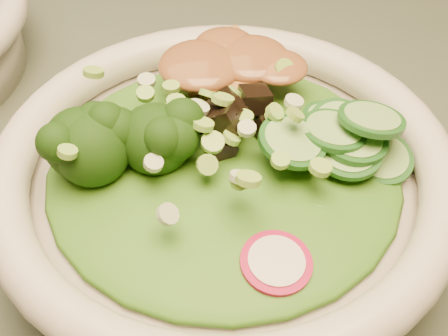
{
  "coord_description": "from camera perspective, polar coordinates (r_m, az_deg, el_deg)",
  "views": [
    {
      "loc": [
        -0.11,
        -0.22,
        1.1
      ],
      "look_at": [
        -0.1,
        0.06,
        0.82
      ],
      "focal_mm": 50.0,
      "sensor_mm": 36.0,
      "label": 1
    }
  ],
  "objects": [
    {
      "name": "salad_bowl",
      "position": [
        0.42,
        -0.0,
        -2.06
      ],
      "size": [
        0.3,
        0.3,
        0.08
      ],
      "rotation": [
        0.0,
        0.0,
        0.41
      ],
      "color": "beige",
      "rests_on": "dining_table"
    },
    {
      "name": "lettuce_bed",
      "position": [
        0.4,
        -0.0,
        0.1
      ],
      "size": [
        0.23,
        0.23,
        0.03
      ],
      "primitive_type": "ellipsoid",
      "color": "#316916",
      "rests_on": "salad_bowl"
    },
    {
      "name": "broccoli_florets",
      "position": [
        0.39,
        -10.34,
        1.49
      ],
      "size": [
        0.11,
        0.11,
        0.05
      ],
      "primitive_type": null,
      "rotation": [
        0.0,
        0.0,
        0.41
      ],
      "color": "black",
      "rests_on": "salad_bowl"
    },
    {
      "name": "radish_slices",
      "position": [
        0.35,
        1.0,
        -8.05
      ],
      "size": [
        0.13,
        0.09,
        0.02
      ],
      "primitive_type": null,
      "rotation": [
        0.0,
        0.0,
        0.41
      ],
      "color": "#A20C3B",
      "rests_on": "salad_bowl"
    },
    {
      "name": "cucumber_slices",
      "position": [
        0.4,
        10.59,
        1.65
      ],
      "size": [
        0.1,
        0.1,
        0.04
      ],
      "primitive_type": null,
      "rotation": [
        0.0,
        0.0,
        0.41
      ],
      "color": "#87C16B",
      "rests_on": "salad_bowl"
    },
    {
      "name": "mushroom_heap",
      "position": [
        0.4,
        -0.07,
        3.16
      ],
      "size": [
        0.1,
        0.1,
        0.04
      ],
      "primitive_type": null,
      "rotation": [
        0.0,
        0.0,
        0.41
      ],
      "color": "black",
      "rests_on": "salad_bowl"
    },
    {
      "name": "tofu_cubes",
      "position": [
        0.44,
        -0.09,
        7.93
      ],
      "size": [
        0.12,
        0.1,
        0.04
      ],
      "primitive_type": null,
      "rotation": [
        0.0,
        0.0,
        0.41
      ],
      "color": "#9C6234",
      "rests_on": "salad_bowl"
    },
    {
      "name": "peanut_sauce",
      "position": [
        0.44,
        -0.1,
        9.45
      ],
      "size": [
        0.08,
        0.06,
        0.02
      ],
      "primitive_type": "ellipsoid",
      "color": "brown",
      "rests_on": "tofu_cubes"
    },
    {
      "name": "scallion_garnish",
      "position": [
        0.38,
        -0.0,
        3.02
      ],
      "size": [
        0.22,
        0.22,
        0.03
      ],
      "primitive_type": null,
      "color": "#83BA41",
      "rests_on": "salad_bowl"
    }
  ]
}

